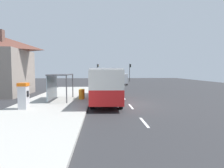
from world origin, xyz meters
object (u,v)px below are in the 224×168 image
at_px(white_van, 122,78).
at_px(traffic_light_near_side, 130,70).
at_px(sedan_far, 117,78).
at_px(recycling_bin_yellow, 82,94).
at_px(traffic_light_far_side, 98,70).
at_px(bus, 106,83).
at_px(recycling_bin_orange, 81,94).
at_px(bus_shelter, 58,80).
at_px(ticket_machine, 24,96).
at_px(sedan_near, 119,79).

xyz_separation_m(white_van, traffic_light_near_side, (3.30, 10.07, 1.85)).
bearing_deg(sedan_far, white_van, -90.44).
bearing_deg(recycling_bin_yellow, traffic_light_far_side, 88.04).
relative_size(traffic_light_near_side, traffic_light_far_side, 1.00).
distance_m(bus, white_van, 22.86).
bearing_deg(recycling_bin_orange, bus_shelter, -170.23).
xyz_separation_m(recycling_bin_yellow, traffic_light_far_side, (1.10, 32.27, 2.53)).
xyz_separation_m(ticket_machine, traffic_light_near_side, (13.47, 36.89, 2.02)).
xyz_separation_m(traffic_light_far_side, bus_shelter, (-3.31, -33.35, -1.09)).
height_order(ticket_machine, recycling_bin_orange, ticket_machine).
bearing_deg(ticket_machine, traffic_light_far_side, 82.63).
xyz_separation_m(ticket_machine, traffic_light_far_side, (4.87, 37.69, 2.01)).
height_order(sedan_far, traffic_light_near_side, traffic_light_near_side).
relative_size(white_van, recycling_bin_orange, 5.50).
xyz_separation_m(recycling_bin_orange, bus_shelter, (-2.21, -0.38, 1.44)).
distance_m(sedan_far, bus_shelter, 36.28).
distance_m(sedan_far, traffic_light_near_side, 4.80).
relative_size(bus, recycling_bin_yellow, 11.66).
bearing_deg(recycling_bin_orange, bus, -9.57).
distance_m(sedan_far, recycling_bin_orange, 35.42).
height_order(white_van, sedan_near, white_van).
bearing_deg(traffic_light_far_side, sedan_near, -36.97).
distance_m(recycling_bin_orange, recycling_bin_yellow, 0.70).
xyz_separation_m(ticket_machine, bus_shelter, (1.56, 4.34, 0.93)).
relative_size(sedan_near, traffic_light_near_side, 0.94).
bearing_deg(bus, bus_shelter, 179.53).
bearing_deg(sedan_near, sedan_far, 89.99).
bearing_deg(traffic_light_near_side, traffic_light_far_side, 174.69).
bearing_deg(sedan_near, recycling_bin_orange, -102.67).
relative_size(bus, recycling_bin_orange, 11.66).
bearing_deg(bus_shelter, white_van, 69.04).
distance_m(white_van, sedan_far, 12.73).
height_order(bus, traffic_light_near_side, traffic_light_near_side).
xyz_separation_m(white_van, bus_shelter, (-8.61, -22.48, 0.75)).
bearing_deg(sedan_far, traffic_light_near_side, -39.58).
bearing_deg(sedan_near, ticket_machine, -106.98).
bearing_deg(white_van, traffic_light_near_side, 71.84).
xyz_separation_m(sedan_far, recycling_bin_yellow, (-6.50, -34.11, -0.14)).
bearing_deg(recycling_bin_yellow, sedan_far, 79.22).
distance_m(white_van, traffic_light_far_side, 12.23).
bearing_deg(recycling_bin_yellow, bus_shelter, -153.96).
distance_m(bus, bus_shelter, 4.71).
distance_m(sedan_near, recycling_bin_yellow, 28.94).
bearing_deg(recycling_bin_orange, sedan_far, 79.43).
bearing_deg(bus_shelter, sedan_near, 73.44).
bearing_deg(bus_shelter, recycling_bin_yellow, 26.04).
distance_m(white_van, sedan_near, 6.83).
bearing_deg(recycling_bin_orange, ticket_machine, -128.59).
relative_size(white_van, sedan_near, 1.16).
distance_m(ticket_machine, bus_shelter, 4.71).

